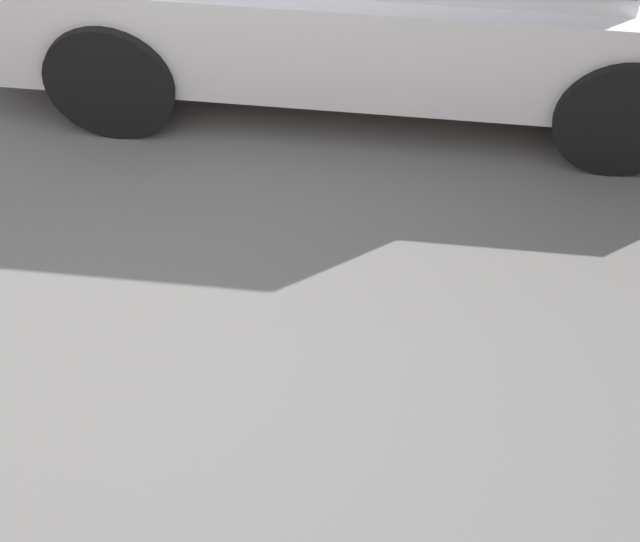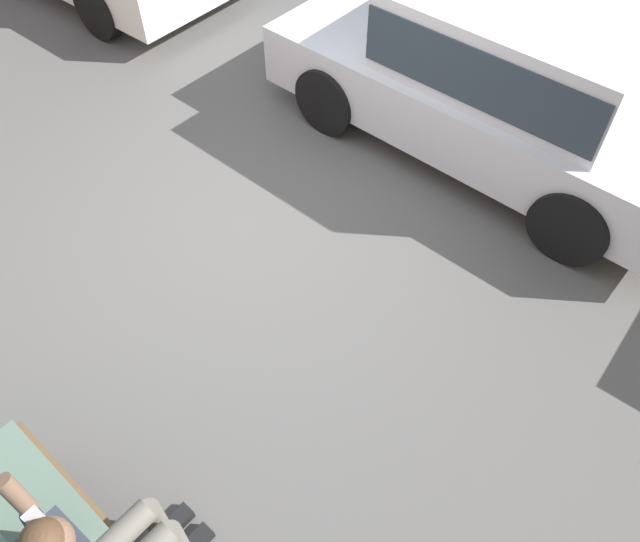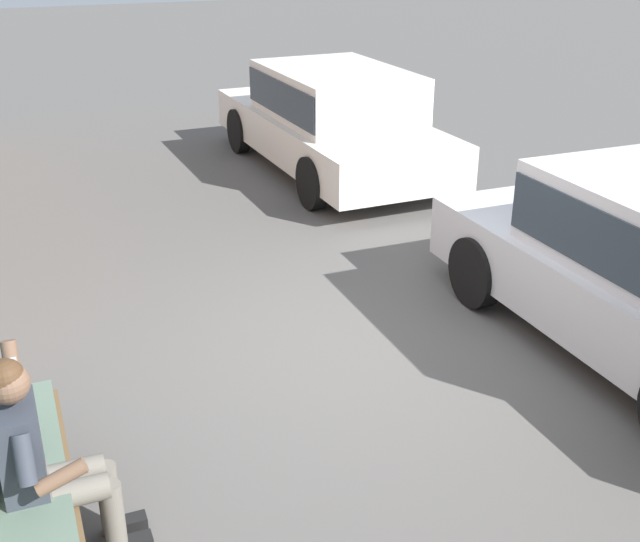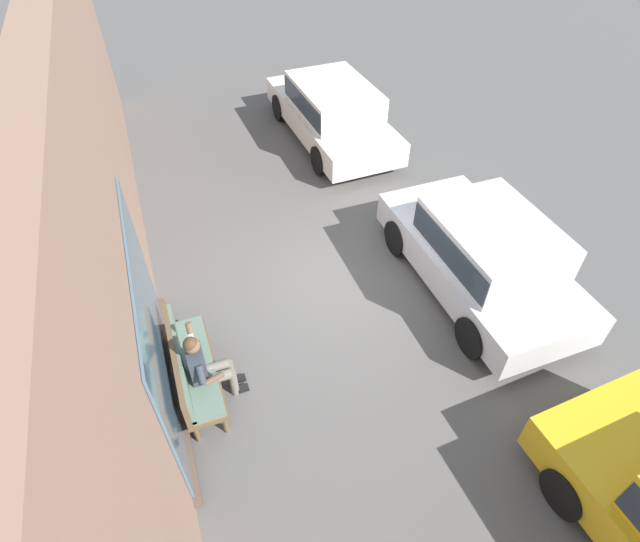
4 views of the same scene
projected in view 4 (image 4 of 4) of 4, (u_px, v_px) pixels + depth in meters
name	position (u px, v px, depth m)	size (l,w,h in m)	color
ground_plane	(343.00, 282.00, 9.01)	(60.00, 60.00, 0.00)	#565451
building_facade	(107.00, 214.00, 6.46)	(18.00, 0.51, 4.91)	#93705B
bench	(189.00, 365.00, 7.02)	(1.85, 0.55, 0.98)	brown
person_on_phone	(205.00, 366.00, 6.86)	(0.73, 0.74, 1.32)	#6B665B
parked_car_mid	(484.00, 252.00, 8.38)	(4.11, 2.00, 1.51)	silver
parked_car_far	(332.00, 109.00, 12.20)	(4.67, 2.07, 1.47)	white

